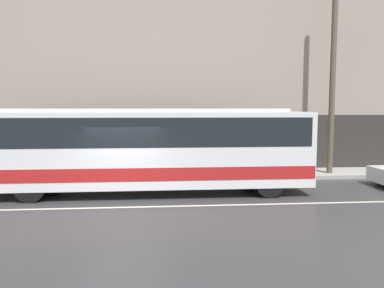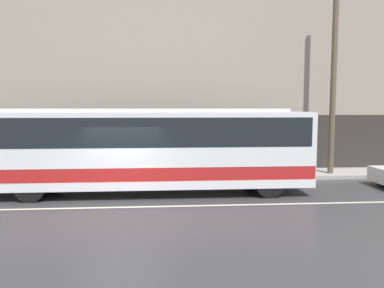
% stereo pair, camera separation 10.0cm
% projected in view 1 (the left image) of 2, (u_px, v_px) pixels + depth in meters
% --- Properties ---
extents(ground_plane, '(60.00, 60.00, 0.00)m').
position_uv_depth(ground_plane, '(122.00, 207.00, 11.79)').
color(ground_plane, '#38383A').
extents(sidewalk, '(60.00, 2.27, 0.16)m').
position_uv_depth(sidewalk, '(133.00, 176.00, 16.88)').
color(sidewalk, '#A09E99').
rests_on(sidewalk, ground_plane).
extents(building_facade, '(60.00, 0.35, 13.84)m').
position_uv_depth(building_facade, '(133.00, 32.00, 17.53)').
color(building_facade, gray).
rests_on(building_facade, ground_plane).
extents(lane_stripe, '(54.00, 0.14, 0.01)m').
position_uv_depth(lane_stripe, '(122.00, 207.00, 11.79)').
color(lane_stripe, beige).
rests_on(lane_stripe, ground_plane).
extents(transit_bus, '(12.15, 2.57, 3.11)m').
position_uv_depth(transit_bus, '(143.00, 146.00, 13.71)').
color(transit_bus, white).
rests_on(transit_bus, ground_plane).
extents(utility_pole_near, '(0.26, 0.26, 8.86)m').
position_uv_depth(utility_pole_near, '(333.00, 75.00, 16.76)').
color(utility_pole_near, brown).
rests_on(utility_pole_near, sidewalk).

